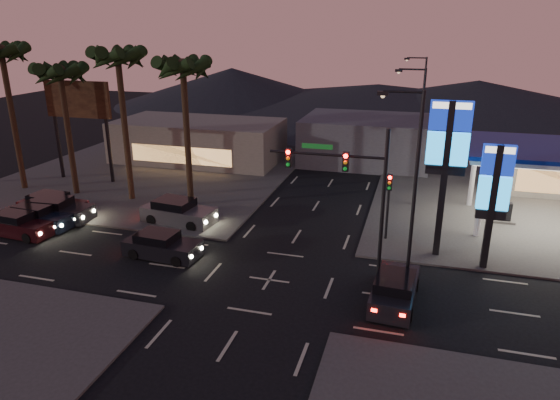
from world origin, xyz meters
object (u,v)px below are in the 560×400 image
(suv_station, at_px, (395,290))
(car_lane_b_mid, at_px, (56,210))
(car_lane_b_front, at_px, (178,212))
(car_lane_a_rear, at_px, (39,216))
(pylon_sign_tall, at_px, (447,149))
(pylon_sign_short, at_px, (494,188))
(car_lane_a_mid, at_px, (19,224))
(car_lane_b_rear, at_px, (52,205))
(traffic_signal_mast, at_px, (350,181))
(car_lane_a_front, at_px, (161,246))

(suv_station, bearing_deg, car_lane_b_mid, 168.36)
(car_lane_b_front, bearing_deg, car_lane_a_rear, -160.06)
(pylon_sign_tall, height_order, pylon_sign_short, pylon_sign_tall)
(car_lane_a_mid, relative_size, car_lane_b_rear, 0.98)
(traffic_signal_mast, relative_size, car_lane_b_front, 1.52)
(car_lane_b_front, xyz_separation_m, suv_station, (14.82, -6.63, -0.06))
(car_lane_a_front, height_order, suv_station, suv_station)
(pylon_sign_short, height_order, car_lane_b_front, pylon_sign_short)
(pylon_sign_tall, xyz_separation_m, car_lane_a_front, (-15.34, -4.46, -5.71))
(traffic_signal_mast, relative_size, car_lane_a_front, 1.73)
(car_lane_a_front, distance_m, car_lane_b_mid, 10.28)
(pylon_sign_tall, xyz_separation_m, car_lane_a_mid, (-25.73, -4.01, -5.69))
(car_lane_b_rear, xyz_separation_m, suv_station, (24.08, -5.59, -0.01))
(pylon_sign_short, height_order, car_lane_b_rear, pylon_sign_short)
(pylon_sign_tall, distance_m, car_lane_b_front, 17.75)
(pylon_sign_tall, distance_m, car_lane_a_mid, 26.66)
(pylon_sign_tall, bearing_deg, car_lane_a_front, -163.77)
(pylon_sign_tall, distance_m, traffic_signal_mast, 6.02)
(pylon_sign_short, xyz_separation_m, suv_station, (-4.51, -5.05, -3.95))
(pylon_sign_short, xyz_separation_m, car_lane_a_rear, (-27.93, -1.53, -3.93))
(pylon_sign_tall, xyz_separation_m, car_lane_a_rear, (-25.43, -2.53, -5.67))
(car_lane_a_mid, distance_m, car_lane_b_rear, 3.57)
(car_lane_b_mid, bearing_deg, pylon_sign_tall, 2.93)
(pylon_sign_short, relative_size, suv_station, 1.49)
(car_lane_b_rear, bearing_deg, pylon_sign_tall, 1.01)
(traffic_signal_mast, xyz_separation_m, car_lane_b_mid, (-20.38, 2.23, -4.49))
(car_lane_a_rear, distance_m, car_lane_b_mid, 1.29)
(car_lane_b_rear, bearing_deg, pylon_sign_short, -1.08)
(pylon_sign_short, relative_size, car_lane_b_front, 1.33)
(pylon_sign_short, height_order, suv_station, pylon_sign_short)
(car_lane_b_rear, distance_m, suv_station, 24.72)
(pylon_sign_short, bearing_deg, car_lane_b_rear, 178.92)
(car_lane_a_mid, bearing_deg, car_lane_b_mid, 77.38)
(pylon_sign_tall, distance_m, suv_station, 8.54)
(pylon_sign_tall, height_order, car_lane_a_mid, pylon_sign_tall)
(pylon_sign_tall, xyz_separation_m, car_lane_b_mid, (-25.12, -1.28, -5.65))
(pylon_sign_tall, distance_m, car_lane_b_mid, 25.78)
(traffic_signal_mast, xyz_separation_m, car_lane_a_rear, (-20.68, 0.98, -4.51))
(traffic_signal_mast, relative_size, car_lane_a_rear, 1.64)
(car_lane_a_front, xyz_separation_m, car_lane_b_rear, (-10.75, 4.00, 0.04))
(traffic_signal_mast, distance_m, suv_station, 5.86)
(pylon_sign_tall, relative_size, traffic_signal_mast, 1.12)
(pylon_sign_tall, bearing_deg, pylon_sign_short, -21.80)
(suv_station, bearing_deg, pylon_sign_tall, 71.66)
(traffic_signal_mast, bearing_deg, car_lane_a_front, -174.86)
(traffic_signal_mast, height_order, car_lane_a_rear, traffic_signal_mast)
(pylon_sign_short, xyz_separation_m, traffic_signal_mast, (-7.24, -2.51, 0.57))
(car_lane_b_front, height_order, car_lane_b_rear, car_lane_b_front)
(car_lane_a_rear, xyz_separation_m, car_lane_b_mid, (0.31, 1.25, 0.02))
(traffic_signal_mast, bearing_deg, car_lane_b_rear, 171.87)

